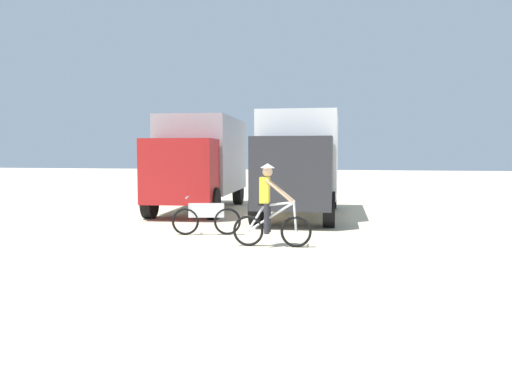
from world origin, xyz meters
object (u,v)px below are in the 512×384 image
(box_truck_avon_van, at_px, (300,159))
(box_truck_grey_hauler, at_px, (201,158))
(bicycle_spare, at_px, (206,219))
(cyclist_orange_shirt, at_px, (269,208))

(box_truck_avon_van, bearing_deg, box_truck_grey_hauler, 166.41)
(box_truck_avon_van, distance_m, bicycle_spare, 5.22)
(box_truck_grey_hauler, xyz_separation_m, box_truck_avon_van, (3.78, -0.91, 0.00))
(box_truck_grey_hauler, bearing_deg, cyclist_orange_shirt, -60.05)
(box_truck_grey_hauler, distance_m, box_truck_avon_van, 3.89)
(box_truck_grey_hauler, distance_m, bicycle_spare, 6.19)
(box_truck_grey_hauler, xyz_separation_m, cyclist_orange_shirt, (3.97, -6.89, -1.03))
(box_truck_grey_hauler, relative_size, cyclist_orange_shirt, 3.82)
(box_truck_avon_van, relative_size, cyclist_orange_shirt, 3.78)
(bicycle_spare, bearing_deg, cyclist_orange_shirt, -33.97)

